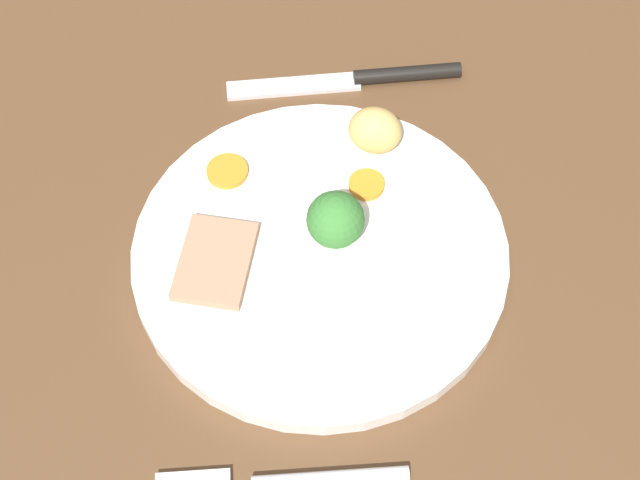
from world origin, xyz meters
The scene contains 8 objects.
dining_table centered at (0.00, 0.00, 1.80)cm, with size 120.00×84.00×3.60cm, color brown.
dinner_plate centered at (2.60, 1.04, 4.30)cm, with size 25.87×25.87×1.40cm, color white.
meat_slice_main centered at (1.42, 8.12, 5.40)cm, with size 6.60×4.71×0.80cm, color tan.
roast_potato_left centered at (11.41, -3.11, 6.78)cm, with size 3.91×3.26×3.57cm, color #D8B260.
carrot_coin_front centered at (7.71, -2.38, 5.26)cm, with size 2.57×2.57×0.52cm, color orange.
carrot_coin_back centered at (9.13, 7.58, 5.22)cm, with size 2.99×2.99×0.44cm, color orange.
broccoli_floret centered at (3.17, 0.49, 7.52)cm, with size 3.92×3.92×4.55cm.
knife centered at (18.95, -2.87, 4.05)cm, with size 3.02×18.56×1.20cm.
Camera 1 is at (-31.78, 1.72, 59.24)cm, focal length 52.77 mm.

